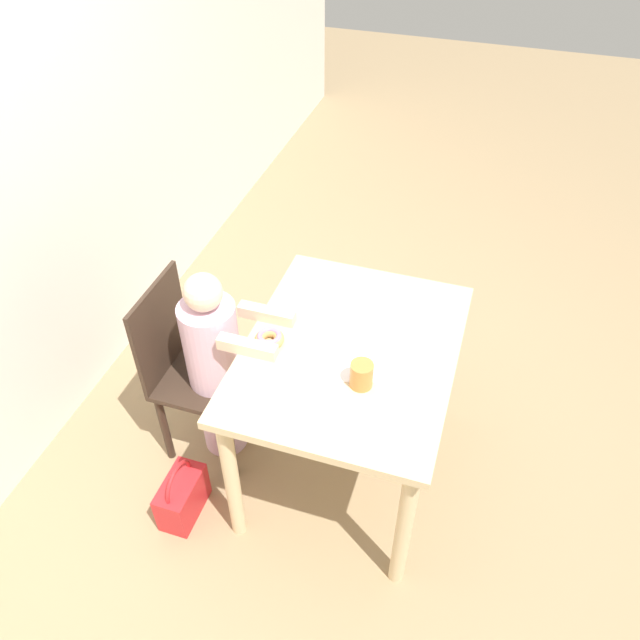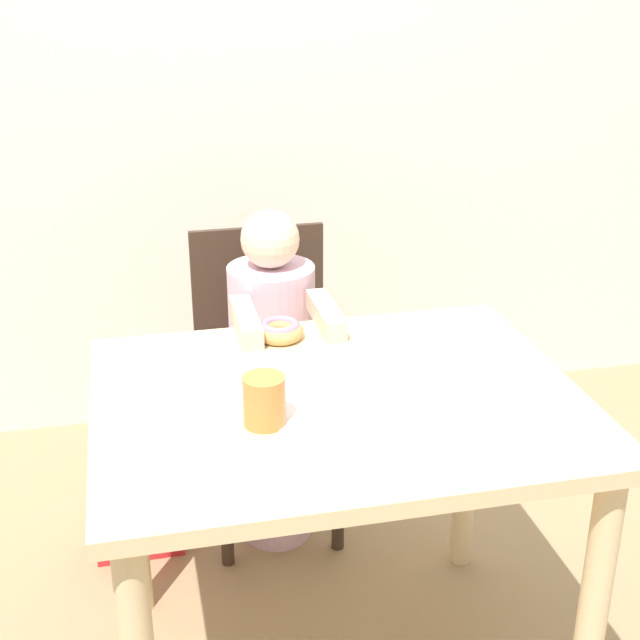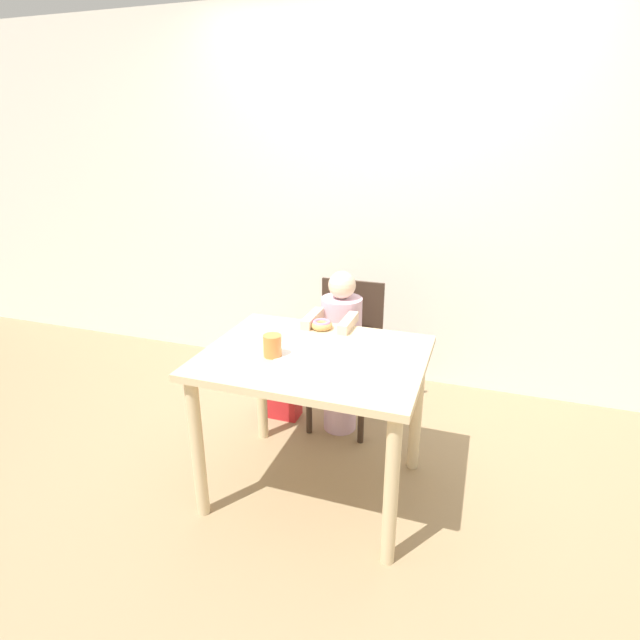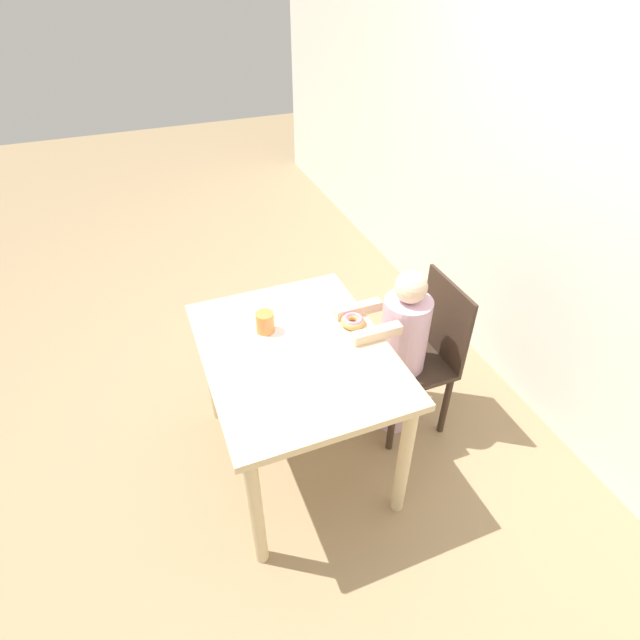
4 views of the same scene
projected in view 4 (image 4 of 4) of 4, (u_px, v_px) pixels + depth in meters
name	position (u px, v px, depth m)	size (l,w,h in m)	color
ground_plane	(300.00, 456.00, 2.63)	(12.00, 12.00, 0.00)	#997F5B
wall_back	(581.00, 193.00, 2.27)	(8.00, 0.05, 2.50)	silver
dining_table	(296.00, 369.00, 2.24)	(1.01, 0.79, 0.75)	beige
chair	(420.00, 356.00, 2.58)	(0.38, 0.38, 0.87)	#38281E
child_figure	(401.00, 355.00, 2.52)	(0.25, 0.44, 0.99)	silver
donut	(353.00, 321.00, 2.29)	(0.11, 0.11, 0.04)	tan
napkin	(289.00, 343.00, 2.20)	(0.30, 0.30, 0.00)	white
handbag	(366.00, 361.00, 3.06)	(0.24, 0.13, 0.30)	red
cup	(265.00, 323.00, 2.24)	(0.08, 0.08, 0.10)	orange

